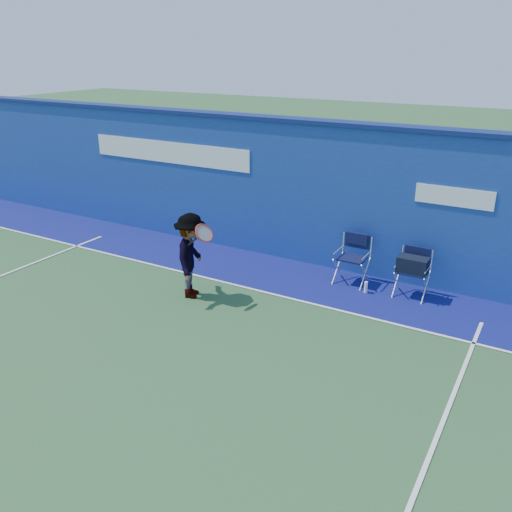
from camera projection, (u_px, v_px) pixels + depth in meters
The scene contains 8 objects.
ground at pixel (126, 362), 8.24m from camera, with size 80.00×80.00×0.00m, color #2C532C.
stadium_wall at pixel (284, 189), 11.86m from camera, with size 24.00×0.50×3.08m.
out_of_bounds_strip at pixel (259, 270), 11.54m from camera, with size 24.00×1.80×0.01m, color navy.
court_lines at pixel (151, 343), 8.72m from camera, with size 24.00×12.00×0.01m.
directors_chair_left at pixel (352, 268), 10.84m from camera, with size 0.58×0.54×0.99m.
directors_chair_right at pixel (412, 278), 10.23m from camera, with size 0.56×0.50×0.93m.
water_bottle at pixel (366, 287), 10.47m from camera, with size 0.07×0.07×0.23m, color white.
tennis_player at pixel (191, 256), 10.10m from camera, with size 1.05×1.21×1.63m.
Camera 1 is at (5.26, -5.14, 4.51)m, focal length 38.00 mm.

